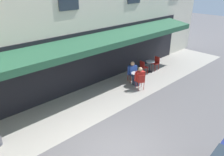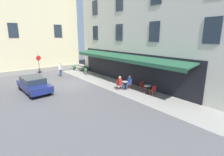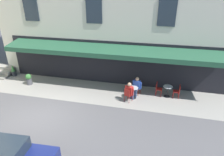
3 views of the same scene
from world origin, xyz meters
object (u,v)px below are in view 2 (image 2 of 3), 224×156
Objects in this scene: cafe_table_near_entrance at (125,84)px; seated_companion_in_blue at (129,82)px; potted_plant_under_sign at (86,71)px; cafe_chair_red_under_awning at (153,90)px; potted_plant_mid_terrace at (74,67)px; cafe_chair_red_facing_street at (143,86)px; seated_patron_in_red at (121,82)px; cafe_chair_red_corner_right at (131,83)px; potted_plant_entrance_left at (85,68)px; cafe_table_mid_terrace at (147,88)px; cafe_chair_red_kerbside at (118,84)px; walking_pedestrian_in_white at (60,68)px; parked_car_navy at (34,84)px; no_parking_sign at (39,61)px.

cafe_table_near_entrance is 0.58× the size of seated_companion_in_blue.
cafe_chair_red_under_awning is at bearing -177.71° from potted_plant_under_sign.
potted_plant_mid_terrace is (11.49, 0.02, -0.29)m from seated_companion_in_blue.
cafe_chair_red_facing_street is at bearing -154.55° from cafe_table_near_entrance.
cafe_table_near_entrance is 11.36m from potted_plant_mid_terrace.
cafe_chair_red_corner_right is at bearing -112.18° from seated_patron_in_red.
potted_plant_entrance_left is at bearing -148.29° from potted_plant_mid_terrace.
cafe_table_mid_terrace is 0.90× the size of potted_plant_under_sign.
walking_pedestrian_in_white reaches higher than cafe_chair_red_kerbside.
parked_car_navy is at bearing 124.18° from potted_plant_entrance_left.
cafe_chair_red_kerbside is 8.75m from walking_pedestrian_in_white.
potted_plant_entrance_left is at bearing -9.65° from seated_patron_in_red.
cafe_chair_red_corner_right is 0.26m from seated_companion_in_blue.
potted_plant_mid_terrace is at bearing -46.02° from parked_car_navy.
potted_plant_mid_terrace is 0.79× the size of potted_plant_entrance_left.
potted_plant_entrance_left is (9.61, -1.84, -0.08)m from cafe_chair_red_kerbside.
cafe_chair_red_kerbside is 1.21× the size of cafe_table_mid_terrace.
cafe_chair_red_under_awning is 0.21× the size of parked_car_navy.
potted_plant_entrance_left is (12.68, -0.65, -0.08)m from cafe_chair_red_under_awning.
seated_companion_in_blue is at bearing 174.97° from potted_plant_entrance_left.
seated_companion_in_blue is (-0.42, -0.96, 0.14)m from cafe_chair_red_kerbside.
cafe_chair_red_kerbside is 0.96× the size of potted_plant_entrance_left.
seated_patron_in_red is 1.55× the size of potted_plant_under_sign.
no_parking_sign is 6.07m from potted_plant_entrance_left.
cafe_table_mid_terrace is 0.63m from cafe_chair_red_under_awning.
seated_patron_in_red is 11.20m from potted_plant_mid_terrace.
cafe_table_near_entrance is at bearing 70.47° from cafe_chair_red_corner_right.
seated_companion_in_blue is 12.40m from no_parking_sign.
seated_patron_in_red reaches higher than cafe_chair_red_kerbside.
seated_patron_in_red is 7.62m from potted_plant_under_sign.
cafe_table_mid_terrace is at bearing -178.26° from cafe_chair_red_corner_right.
potted_plant_entrance_left reaches higher than cafe_chair_red_kerbside.
walking_pedestrian_in_white is 2.31× the size of potted_plant_mid_terrace.
cafe_chair_red_facing_street is 11.44m from potted_plant_entrance_left.
seated_patron_in_red is 1.00× the size of seated_companion_in_blue.
seated_patron_in_red reaches higher than potted_plant_entrance_left.
seated_companion_in_blue is 0.49× the size of no_parking_sign.
no_parking_sign is at bearing 20.55° from seated_patron_in_red.
seated_companion_in_blue reaches higher than cafe_table_mid_terrace.
cafe_chair_red_corner_right is (-0.49, -1.16, 0.00)m from cafe_chair_red_kerbside.
cafe_chair_red_under_awning is at bearing -158.70° from cafe_chair_red_kerbside.
cafe_table_near_entrance is at bearing -158.09° from no_parking_sign.
no_parking_sign is at bearing 22.34° from cafe_chair_red_facing_street.
seated_patron_in_red is 7.73m from parked_car_navy.
walking_pedestrian_in_white reaches higher than parked_car_navy.
parked_car_navy reaches higher than cafe_chair_red_kerbside.
seated_patron_in_red reaches higher than cafe_chair_red_corner_right.
cafe_chair_red_kerbside is at bearing 175.14° from potted_plant_mid_terrace.
cafe_chair_red_corner_right is 0.52× the size of walking_pedestrian_in_white.
parked_car_navy is (-3.42, 7.09, 0.29)m from potted_plant_under_sign.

